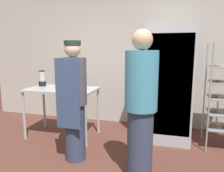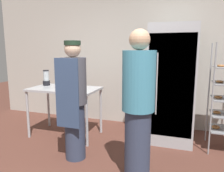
{
  "view_description": "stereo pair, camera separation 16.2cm",
  "coord_description": "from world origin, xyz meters",
  "px_view_note": "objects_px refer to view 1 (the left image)",
  "views": [
    {
      "loc": [
        0.82,
        -2.11,
        1.54
      ],
      "look_at": [
        0.03,
        0.76,
        1.03
      ],
      "focal_mm": 35.0,
      "sensor_mm": 36.0,
      "label": 1
    },
    {
      "loc": [
        0.97,
        -2.07,
        1.54
      ],
      "look_at": [
        0.03,
        0.76,
        1.03
      ],
      "focal_mm": 35.0,
      "sensor_mm": 36.0,
      "label": 2
    }
  ],
  "objects_px": {
    "person_customer": "(141,106)",
    "refrigerator": "(169,84)",
    "donut_box": "(65,87)",
    "blender_pitcher": "(42,79)",
    "person_baker": "(74,100)"
  },
  "relations": [
    {
      "from": "person_customer",
      "to": "blender_pitcher",
      "type": "bearing_deg",
      "value": 151.61
    },
    {
      "from": "person_baker",
      "to": "donut_box",
      "type": "bearing_deg",
      "value": 125.81
    },
    {
      "from": "donut_box",
      "to": "blender_pitcher",
      "type": "distance_m",
      "value": 0.64
    },
    {
      "from": "person_customer",
      "to": "refrigerator",
      "type": "bearing_deg",
      "value": 77.57
    },
    {
      "from": "blender_pitcher",
      "to": "person_baker",
      "type": "xyz_separation_m",
      "value": [
        1.02,
        -0.84,
        -0.13
      ]
    },
    {
      "from": "donut_box",
      "to": "person_baker",
      "type": "relative_size",
      "value": 0.17
    },
    {
      "from": "blender_pitcher",
      "to": "refrigerator",
      "type": "bearing_deg",
      "value": 6.57
    },
    {
      "from": "blender_pitcher",
      "to": "person_baker",
      "type": "bearing_deg",
      "value": -39.36
    },
    {
      "from": "person_baker",
      "to": "person_customer",
      "type": "xyz_separation_m",
      "value": [
        0.94,
        -0.22,
        0.04
      ]
    },
    {
      "from": "refrigerator",
      "to": "donut_box",
      "type": "height_order",
      "value": "refrigerator"
    },
    {
      "from": "donut_box",
      "to": "person_baker",
      "type": "xyz_separation_m",
      "value": [
        0.43,
        -0.6,
        -0.06
      ]
    },
    {
      "from": "donut_box",
      "to": "person_customer",
      "type": "distance_m",
      "value": 1.59
    },
    {
      "from": "person_customer",
      "to": "person_baker",
      "type": "bearing_deg",
      "value": 166.78
    },
    {
      "from": "donut_box",
      "to": "person_customer",
      "type": "bearing_deg",
      "value": -30.87
    },
    {
      "from": "refrigerator",
      "to": "person_baker",
      "type": "bearing_deg",
      "value": -138.19
    }
  ]
}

